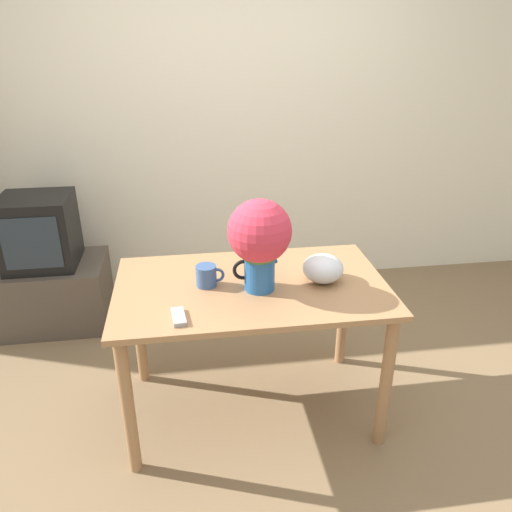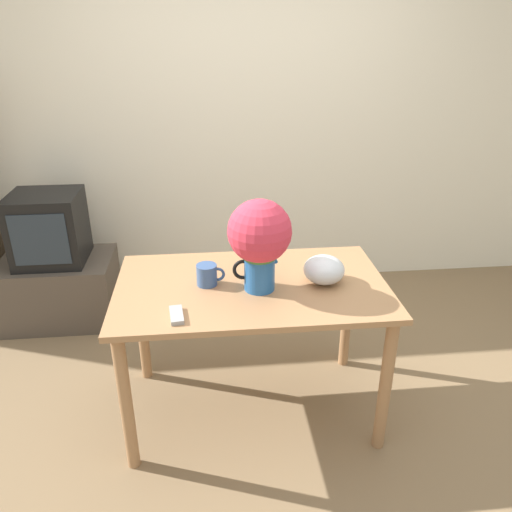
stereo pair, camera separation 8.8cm
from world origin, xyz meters
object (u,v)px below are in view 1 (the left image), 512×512
white_bowl (323,268)px  tv_set (39,231)px  coffee_mug (207,276)px  flower_vase (260,238)px

white_bowl → tv_set: size_ratio=0.43×
coffee_mug → tv_set: (-1.06, 1.06, -0.13)m
coffee_mug → white_bowl: bearing=-3.5°
coffee_mug → tv_set: tv_set is taller
white_bowl → tv_set: 1.97m
flower_vase → white_bowl: flower_vase is taller
coffee_mug → tv_set: bearing=134.9°
flower_vase → white_bowl: 0.38m
flower_vase → tv_set: flower_vase is taller
coffee_mug → white_bowl: 0.57m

